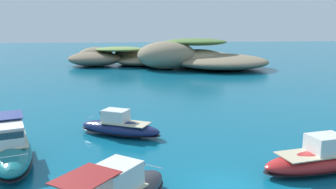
{
  "coord_description": "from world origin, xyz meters",
  "views": [
    {
      "loc": [
        -5.5,
        -16.84,
        8.56
      ],
      "look_at": [
        -1.3,
        13.61,
        2.62
      ],
      "focal_mm": 36.67,
      "sensor_mm": 36.0,
      "label": 1
    }
  ],
  "objects_px": {
    "motorboat_red": "(320,159)",
    "motorboat_teal": "(9,149)",
    "motorboat_navy": "(119,127)",
    "islet_small": "(117,57)",
    "islet_large": "(200,57)"
  },
  "relations": [
    {
      "from": "motorboat_red",
      "to": "motorboat_teal",
      "type": "relative_size",
      "value": 0.85
    },
    {
      "from": "islet_large",
      "to": "motorboat_navy",
      "type": "bearing_deg",
      "value": -110.53
    },
    {
      "from": "islet_small",
      "to": "islet_large",
      "type": "bearing_deg",
      "value": -22.46
    },
    {
      "from": "islet_small",
      "to": "motorboat_navy",
      "type": "xyz_separation_m",
      "value": [
        0.66,
        -55.21,
        -1.07
      ]
    },
    {
      "from": "islet_large",
      "to": "motorboat_navy",
      "type": "xyz_separation_m",
      "value": [
        -17.82,
        -47.58,
        -1.49
      ]
    },
    {
      "from": "islet_large",
      "to": "islet_small",
      "type": "height_order",
      "value": "islet_large"
    },
    {
      "from": "islet_large",
      "to": "motorboat_teal",
      "type": "height_order",
      "value": "islet_large"
    },
    {
      "from": "motorboat_red",
      "to": "motorboat_teal",
      "type": "xyz_separation_m",
      "value": [
        -19.12,
        4.12,
        0.13
      ]
    },
    {
      "from": "motorboat_red",
      "to": "motorboat_navy",
      "type": "bearing_deg",
      "value": 143.57
    },
    {
      "from": "motorboat_navy",
      "to": "islet_small",
      "type": "bearing_deg",
      "value": 90.68
    },
    {
      "from": "motorboat_navy",
      "to": "motorboat_teal",
      "type": "height_order",
      "value": "motorboat_teal"
    },
    {
      "from": "motorboat_red",
      "to": "motorboat_navy",
      "type": "xyz_separation_m",
      "value": [
        -12.07,
        8.91,
        -0.05
      ]
    },
    {
      "from": "islet_large",
      "to": "motorboat_red",
      "type": "bearing_deg",
      "value": -95.81
    },
    {
      "from": "islet_large",
      "to": "motorboat_teal",
      "type": "bearing_deg",
      "value": -115.41
    },
    {
      "from": "islet_large",
      "to": "motorboat_red",
      "type": "relative_size",
      "value": 4.08
    }
  ]
}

